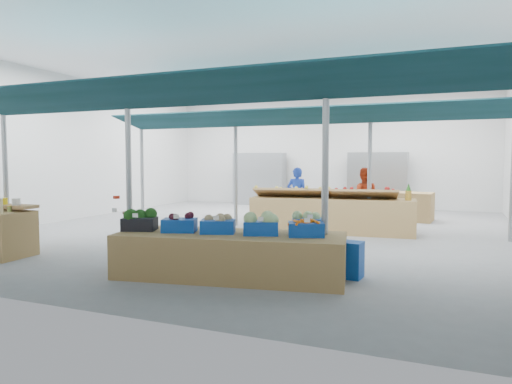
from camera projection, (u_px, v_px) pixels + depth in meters
floor at (264, 230)px, 11.41m from camera, size 13.00×13.00×0.00m
hall at (283, 128)px, 12.55m from camera, size 13.00×13.00×13.00m
pole_grid at (267, 157)px, 9.38m from camera, size 10.00×4.60×3.00m
awnings at (268, 110)px, 9.31m from camera, size 9.50×7.08×0.30m
back_shelving_left at (259, 179)px, 17.82m from camera, size 2.00×0.50×2.00m
back_shelving_right at (377, 181)px, 16.14m from camera, size 2.00×0.50×2.00m
veg_counter at (230, 255)px, 6.80m from camera, size 3.53×1.69×0.66m
fruit_counter at (331, 215)px, 11.04m from camera, size 3.95×1.22×0.83m
far_counter at (354, 204)px, 13.95m from camera, size 4.63×1.43×0.82m
crate_stack at (347, 259)px, 6.79m from camera, size 0.49×0.37×0.54m
vendor_left at (297, 196)px, 12.48m from camera, size 0.59×0.41×1.55m
vendor_right at (364, 198)px, 11.80m from camera, size 0.80×0.65×1.55m
crate_broccoli at (140, 220)px, 7.08m from camera, size 0.59×0.50×0.35m
crate_beets at (180, 223)px, 6.94m from camera, size 0.59×0.50×0.29m
crate_celeriac at (218, 223)px, 6.81m from camera, size 0.59×0.50×0.31m
crate_cabbage at (261, 224)px, 6.67m from camera, size 0.59×0.50×0.35m
crate_carrots at (306, 228)px, 6.53m from camera, size 0.59×0.50×0.29m
sparrow at (127, 215)px, 6.99m from camera, size 0.12×0.09×0.11m
pole_ribbon at (116, 198)px, 7.96m from camera, size 0.12×0.12×0.28m
apple_heap_yellow at (293, 191)px, 11.19m from camera, size 1.99×0.98×0.27m
apple_heap_red at (365, 192)px, 10.67m from camera, size 1.59×0.92×0.27m
pineapple at (408, 192)px, 10.38m from camera, size 0.14×0.14×0.39m
crate_extra at (309, 222)px, 6.94m from camera, size 0.59×0.49×0.32m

